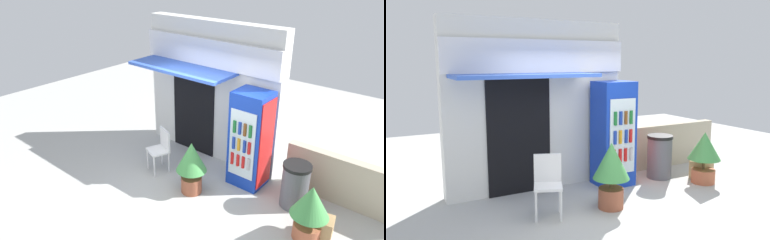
{
  "view_description": "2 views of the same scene",
  "coord_description": "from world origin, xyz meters",
  "views": [
    {
      "loc": [
        3.84,
        -4.19,
        4.16
      ],
      "look_at": [
        -0.23,
        0.74,
        1.24
      ],
      "focal_mm": 33.4,
      "sensor_mm": 36.0,
      "label": 1
    },
    {
      "loc": [
        -2.97,
        -4.47,
        2.33
      ],
      "look_at": [
        -0.08,
        0.91,
        1.34
      ],
      "focal_mm": 34.87,
      "sensor_mm": 36.0,
      "label": 2
    }
  ],
  "objects": [
    {
      "name": "trash_bin",
      "position": [
        1.86,
        1.11,
        0.43
      ],
      "size": [
        0.51,
        0.51,
        0.86
      ],
      "color": "#595960",
      "rests_on": "ground"
    },
    {
      "name": "potted_plant_curbside",
      "position": [
        2.4,
        0.46,
        0.6
      ],
      "size": [
        0.61,
        0.61,
        0.98
      ],
      "color": "#AD5B3D",
      "rests_on": "ground"
    },
    {
      "name": "stone_boundary_wall",
      "position": [
        2.65,
        1.74,
        0.46
      ],
      "size": [
        2.44,
        0.2,
        0.93
      ],
      "primitive_type": "cube",
      "color": "#B7AD93",
      "rests_on": "ground"
    },
    {
      "name": "plastic_chair",
      "position": [
        -0.84,
        0.46,
        0.55
      ],
      "size": [
        0.53,
        0.52,
        0.93
      ],
      "color": "white",
      "rests_on": "ground"
    },
    {
      "name": "potted_plant_near_shop",
      "position": [
        0.16,
        0.25,
        0.64
      ],
      "size": [
        0.58,
        0.58,
        1.06
      ],
      "color": "#995138",
      "rests_on": "ground"
    },
    {
      "name": "ground",
      "position": [
        0.0,
        0.0,
        0.0
      ],
      "size": [
        16.0,
        16.0,
        0.0
      ],
      "primitive_type": "plane",
      "color": "#B2B2AD"
    },
    {
      "name": "drink_cooler",
      "position": [
        0.84,
        1.21,
        0.97
      ],
      "size": [
        0.69,
        0.64,
        1.95
      ],
      "color": "#1438B2",
      "rests_on": "ground"
    },
    {
      "name": "cardboard_box",
      "position": [
        2.56,
        0.66,
        0.18
      ],
      "size": [
        0.41,
        0.38,
        0.35
      ],
      "primitive_type": "cube",
      "rotation": [
        0.0,
        0.0,
        0.18
      ],
      "color": "tan",
      "rests_on": "ground"
    },
    {
      "name": "storefront_building",
      "position": [
        -0.5,
        1.72,
        1.56
      ],
      "size": [
        3.3,
        1.16,
        3.02
      ],
      "color": "silver",
      "rests_on": "ground"
    }
  ]
}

